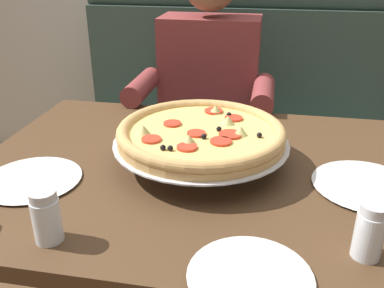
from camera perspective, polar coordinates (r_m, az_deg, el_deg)
booth_bench at (r=2.07m, az=4.76°, el=0.10°), size 1.49×0.78×1.13m
dining_table at (r=1.15m, az=0.18°, el=-7.18°), size 1.16×0.88×0.74m
diner_main at (r=1.72m, az=1.83°, el=6.09°), size 0.54×0.64×1.27m
pizza at (r=1.09m, az=1.23°, el=1.32°), size 0.46×0.46×0.12m
shaker_parmesan at (r=0.87m, az=-19.03°, el=-9.66°), size 0.06×0.06×0.11m
shaker_pepper_flakes at (r=0.85m, az=22.82°, el=-11.23°), size 0.05×0.05×0.11m
plate_near_left at (r=1.11m, az=-20.87°, el=-4.21°), size 0.24×0.24×0.02m
plate_near_right at (r=1.09m, az=22.58°, el=-4.92°), size 0.26×0.26×0.02m
plate_far_side at (r=0.77m, az=7.89°, el=-16.99°), size 0.22×0.22×0.02m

